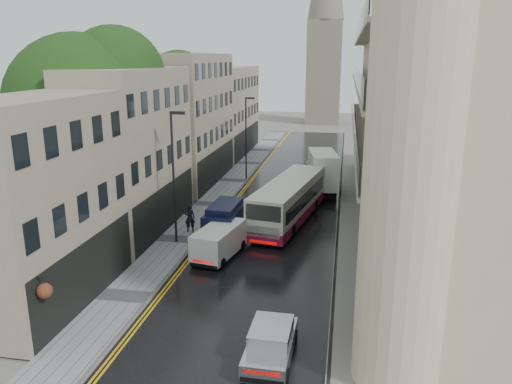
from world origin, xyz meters
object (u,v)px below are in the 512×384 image
(tree_far, at_px, (158,120))
(navy_van, at_px, (205,226))
(tree_near, at_px, (83,132))
(pedestrian, at_px, (190,218))
(silver_hatchback, at_px, (244,360))
(lamp_post_far, at_px, (246,139))
(white_van, at_px, (195,249))
(white_lorry, at_px, (312,176))
(cream_bus, at_px, (259,212))
(lamp_post_near, at_px, (174,179))

(tree_far, distance_m, navy_van, 17.30)
(tree_near, bearing_deg, pedestrian, 5.78)
(silver_hatchback, bearing_deg, lamp_post_far, 102.04)
(silver_hatchback, relative_size, white_van, 0.91)
(white_van, relative_size, pedestrian, 2.22)
(navy_van, xyz_separation_m, lamp_post_far, (-0.91, 17.98, 2.79))
(white_lorry, bearing_deg, lamp_post_far, 132.28)
(cream_bus, bearing_deg, white_lorry, 83.46)
(tree_near, distance_m, cream_bus, 12.95)
(cream_bus, xyz_separation_m, lamp_post_near, (-5.00, -2.72, 2.76))
(cream_bus, height_order, white_van, cream_bus)
(lamp_post_far, bearing_deg, white_lorry, -48.52)
(white_van, height_order, navy_van, navy_van)
(tree_far, height_order, lamp_post_far, tree_far)
(cream_bus, height_order, lamp_post_far, lamp_post_far)
(tree_near, xyz_separation_m, tree_far, (0.30, 13.00, -0.72))
(cream_bus, xyz_separation_m, lamp_post_far, (-3.93, 15.30, 2.50))
(tree_far, bearing_deg, cream_bus, -45.54)
(white_lorry, bearing_deg, silver_hatchback, -101.65)
(tree_near, relative_size, tree_far, 1.11)
(navy_van, bearing_deg, tree_near, 173.12)
(cream_bus, bearing_deg, navy_van, -128.47)
(tree_far, height_order, white_van, tree_far)
(tree_far, xyz_separation_m, white_lorry, (14.37, -1.67, -4.31))
(tree_far, relative_size, pedestrian, 6.34)
(silver_hatchback, bearing_deg, pedestrian, 115.39)
(tree_near, distance_m, white_lorry, 19.20)
(silver_hatchback, bearing_deg, navy_van, 112.57)
(cream_bus, xyz_separation_m, white_lorry, (2.96, 9.96, 0.34))
(cream_bus, bearing_deg, silver_hatchback, -72.14)
(cream_bus, distance_m, lamp_post_near, 6.33)
(tree_near, xyz_separation_m, cream_bus, (11.71, 1.37, -5.36))
(lamp_post_far, bearing_deg, cream_bus, -86.31)
(navy_van, bearing_deg, lamp_post_far, 94.55)
(silver_hatchback, height_order, navy_van, navy_van)
(tree_near, distance_m, tree_far, 13.02)
(tree_near, relative_size, navy_van, 2.79)
(silver_hatchback, height_order, lamp_post_far, lamp_post_far)
(pedestrian, distance_m, lamp_post_near, 3.85)
(tree_far, relative_size, lamp_post_far, 1.57)
(lamp_post_far, bearing_deg, tree_near, -125.74)
(white_van, xyz_separation_m, lamp_post_far, (-1.15, 21.11, 3.08))
(cream_bus, xyz_separation_m, navy_van, (-3.02, -2.68, -0.29))
(navy_van, bearing_deg, tree_far, 122.05)
(white_lorry, distance_m, pedestrian, 13.12)
(tree_near, distance_m, lamp_post_far, 18.62)
(lamp_post_near, bearing_deg, tree_far, 112.96)
(white_lorry, relative_size, lamp_post_far, 0.91)
(tree_far, bearing_deg, lamp_post_near, -65.92)
(cream_bus, height_order, white_lorry, white_lorry)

